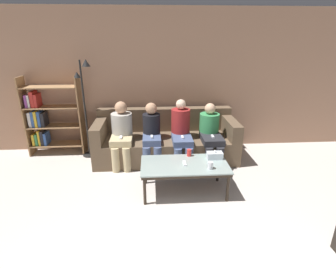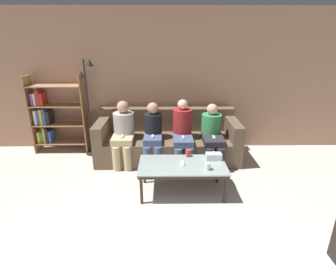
{
  "view_description": "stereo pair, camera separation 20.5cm",
  "coord_description": "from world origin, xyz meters",
  "px_view_note": "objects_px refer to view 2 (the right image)",
  "views": [
    {
      "loc": [
        -0.25,
        -1.1,
        2.08
      ],
      "look_at": [
        0.0,
        2.69,
        0.67
      ],
      "focal_mm": 28.0,
      "sensor_mm": 36.0,
      "label": 1
    },
    {
      "loc": [
        -0.04,
        -1.11,
        2.08
      ],
      "look_at": [
        0.0,
        2.69,
        0.67
      ],
      "focal_mm": 28.0,
      "sensor_mm": 36.0,
      "label": 2
    }
  ],
  "objects_px": {
    "coffee_table": "(182,167)",
    "cup_near_left": "(188,153)",
    "tissue_box": "(214,156)",
    "seated_person_right_end": "(212,133)",
    "seated_person_left_end": "(123,131)",
    "cup_near_right": "(208,166)",
    "seated_person_mid_right": "(183,131)",
    "seated_person_mid_left": "(153,132)",
    "couch": "(168,141)",
    "bookshelf": "(52,116)",
    "standing_lamp": "(88,98)",
    "game_remote": "(182,164)"
  },
  "relations": [
    {
      "from": "cup_near_right",
      "to": "cup_near_left",
      "type": "bearing_deg",
      "value": 118.48
    },
    {
      "from": "cup_near_left",
      "to": "tissue_box",
      "type": "bearing_deg",
      "value": -18.29
    },
    {
      "from": "couch",
      "to": "seated_person_left_end",
      "type": "relative_size",
      "value": 2.3
    },
    {
      "from": "couch",
      "to": "standing_lamp",
      "type": "height_order",
      "value": "standing_lamp"
    },
    {
      "from": "couch",
      "to": "cup_near_right",
      "type": "bearing_deg",
      "value": -69.22
    },
    {
      "from": "couch",
      "to": "seated_person_mid_right",
      "type": "bearing_deg",
      "value": -43.05
    },
    {
      "from": "cup_near_right",
      "to": "game_remote",
      "type": "distance_m",
      "value": 0.36
    },
    {
      "from": "seated_person_mid_right",
      "to": "tissue_box",
      "type": "bearing_deg",
      "value": -64.59
    },
    {
      "from": "cup_near_left",
      "to": "bookshelf",
      "type": "distance_m",
      "value": 2.76
    },
    {
      "from": "game_remote",
      "to": "bookshelf",
      "type": "distance_m",
      "value": 2.81
    },
    {
      "from": "couch",
      "to": "bookshelf",
      "type": "bearing_deg",
      "value": 171.93
    },
    {
      "from": "seated_person_left_end",
      "to": "cup_near_right",
      "type": "bearing_deg",
      "value": -42.14
    },
    {
      "from": "tissue_box",
      "to": "seated_person_mid_left",
      "type": "xyz_separation_m",
      "value": [
        -0.9,
        0.83,
        0.07
      ]
    },
    {
      "from": "coffee_table",
      "to": "cup_near_left",
      "type": "height_order",
      "value": "cup_near_left"
    },
    {
      "from": "game_remote",
      "to": "tissue_box",
      "type": "bearing_deg",
      "value": 16.91
    },
    {
      "from": "couch",
      "to": "seated_person_left_end",
      "type": "height_order",
      "value": "seated_person_left_end"
    },
    {
      "from": "seated_person_left_end",
      "to": "couch",
      "type": "bearing_deg",
      "value": 15.11
    },
    {
      "from": "cup_near_right",
      "to": "seated_person_mid_right",
      "type": "relative_size",
      "value": 0.09
    },
    {
      "from": "coffee_table",
      "to": "seated_person_left_end",
      "type": "distance_m",
      "value": 1.39
    },
    {
      "from": "bookshelf",
      "to": "seated_person_mid_left",
      "type": "bearing_deg",
      "value": -15.55
    },
    {
      "from": "game_remote",
      "to": "seated_person_mid_right",
      "type": "relative_size",
      "value": 0.14
    },
    {
      "from": "game_remote",
      "to": "standing_lamp",
      "type": "relative_size",
      "value": 0.09
    },
    {
      "from": "coffee_table",
      "to": "seated_person_mid_left",
      "type": "relative_size",
      "value": 1.14
    },
    {
      "from": "cup_near_left",
      "to": "standing_lamp",
      "type": "height_order",
      "value": "standing_lamp"
    },
    {
      "from": "seated_person_mid_right",
      "to": "couch",
      "type": "bearing_deg",
      "value": 136.95
    },
    {
      "from": "cup_near_right",
      "to": "coffee_table",
      "type": "bearing_deg",
      "value": 153.54
    },
    {
      "from": "tissue_box",
      "to": "standing_lamp",
      "type": "height_order",
      "value": "standing_lamp"
    },
    {
      "from": "seated_person_right_end",
      "to": "bookshelf",
      "type": "bearing_deg",
      "value": 169.38
    },
    {
      "from": "coffee_table",
      "to": "seated_person_mid_left",
      "type": "xyz_separation_m",
      "value": [
        -0.45,
        0.97,
        0.16
      ]
    },
    {
      "from": "seated_person_left_end",
      "to": "seated_person_mid_left",
      "type": "height_order",
      "value": "seated_person_left_end"
    },
    {
      "from": "cup_near_left",
      "to": "seated_person_mid_right",
      "type": "bearing_deg",
      "value": 93.0
    },
    {
      "from": "cup_near_right",
      "to": "seated_person_right_end",
      "type": "distance_m",
      "value": 1.14
    },
    {
      "from": "tissue_box",
      "to": "seated_person_right_end",
      "type": "distance_m",
      "value": 0.83
    },
    {
      "from": "standing_lamp",
      "to": "bookshelf",
      "type": "bearing_deg",
      "value": 169.47
    },
    {
      "from": "bookshelf",
      "to": "seated_person_left_end",
      "type": "relative_size",
      "value": 1.34
    },
    {
      "from": "cup_near_left",
      "to": "cup_near_right",
      "type": "bearing_deg",
      "value": -61.52
    },
    {
      "from": "game_remote",
      "to": "seated_person_right_end",
      "type": "bearing_deg",
      "value": 59.33
    },
    {
      "from": "tissue_box",
      "to": "standing_lamp",
      "type": "relative_size",
      "value": 0.13
    },
    {
      "from": "bookshelf",
      "to": "standing_lamp",
      "type": "relative_size",
      "value": 0.83
    },
    {
      "from": "cup_near_left",
      "to": "seated_person_mid_left",
      "type": "height_order",
      "value": "seated_person_mid_left"
    },
    {
      "from": "coffee_table",
      "to": "couch",
      "type": "bearing_deg",
      "value": 99.13
    },
    {
      "from": "coffee_table",
      "to": "standing_lamp",
      "type": "xyz_separation_m",
      "value": [
        -1.6,
        1.36,
        0.67
      ]
    },
    {
      "from": "seated_person_left_end",
      "to": "coffee_table",
      "type": "bearing_deg",
      "value": -46.2
    },
    {
      "from": "cup_near_left",
      "to": "seated_person_left_end",
      "type": "xyz_separation_m",
      "value": [
        -1.05,
        0.74,
        0.09
      ]
    },
    {
      "from": "couch",
      "to": "seated_person_right_end",
      "type": "height_order",
      "value": "seated_person_right_end"
    },
    {
      "from": "tissue_box",
      "to": "standing_lamp",
      "type": "distance_m",
      "value": 2.46
    },
    {
      "from": "standing_lamp",
      "to": "seated_person_right_end",
      "type": "bearing_deg",
      "value": -10.65
    },
    {
      "from": "seated_person_left_end",
      "to": "cup_near_left",
      "type": "bearing_deg",
      "value": -35.12
    },
    {
      "from": "couch",
      "to": "tissue_box",
      "type": "relative_size",
      "value": 11.29
    },
    {
      "from": "seated_person_mid_left",
      "to": "seated_person_right_end",
      "type": "distance_m",
      "value": 1.01
    }
  ]
}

